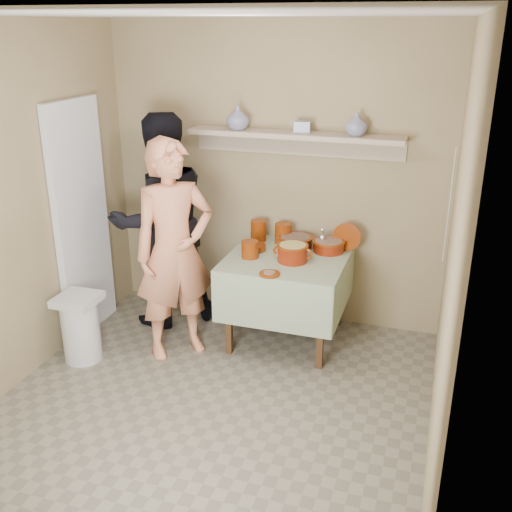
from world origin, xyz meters
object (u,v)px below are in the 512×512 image
at_px(serving_table, 287,270).
at_px(trash_bin, 81,327).
at_px(person_helper, 162,222).
at_px(cazuela_rice, 293,251).
at_px(person_cook, 175,251).

distance_m(serving_table, trash_bin, 1.73).
xyz_separation_m(person_helper, cazuela_rice, (1.21, -0.11, -0.09)).
distance_m(person_cook, cazuela_rice, 0.94).
bearing_deg(trash_bin, cazuela_rice, 25.70).
relative_size(person_cook, person_helper, 0.95).
relative_size(person_cook, trash_bin, 3.18).
relative_size(person_helper, cazuela_rice, 5.70).
bearing_deg(serving_table, trash_bin, -150.56).
bearing_deg(person_cook, person_helper, 80.90).
bearing_deg(cazuela_rice, serving_table, 126.24).
bearing_deg(cazuela_rice, trash_bin, -154.30).
bearing_deg(person_helper, serving_table, 134.63).
height_order(person_cook, trash_bin, person_cook).
bearing_deg(trash_bin, person_cook, 27.24).
bearing_deg(person_cook, trash_bin, 162.80).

